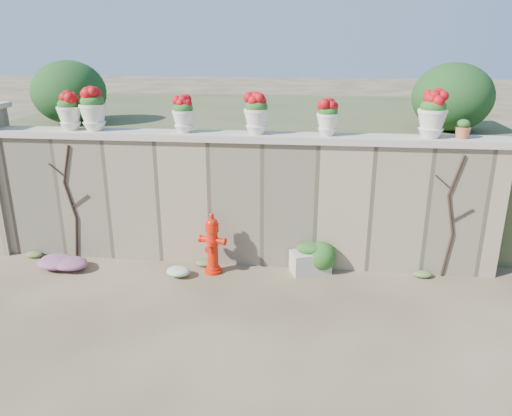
# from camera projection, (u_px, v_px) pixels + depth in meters

# --- Properties ---
(ground) EXTENTS (80.00, 80.00, 0.00)m
(ground) POSITION_uv_depth(u_px,v_px,m) (218.00, 317.00, 6.55)
(ground) COLOR #4A3D25
(ground) RESTS_ON ground
(stone_wall) EXTENTS (8.00, 0.40, 2.00)m
(stone_wall) POSITION_uv_depth(u_px,v_px,m) (237.00, 202.00, 7.91)
(stone_wall) COLOR #9A8366
(stone_wall) RESTS_ON ground
(wall_cap) EXTENTS (8.10, 0.52, 0.10)m
(wall_cap) POSITION_uv_depth(u_px,v_px,m) (237.00, 137.00, 7.57)
(wall_cap) COLOR beige
(wall_cap) RESTS_ON stone_wall
(raised_fill) EXTENTS (9.00, 6.00, 2.00)m
(raised_fill) POSITION_uv_depth(u_px,v_px,m) (259.00, 156.00, 10.92)
(raised_fill) COLOR #384C23
(raised_fill) RESTS_ON ground
(back_shrub_left) EXTENTS (1.30, 1.30, 1.10)m
(back_shrub_left) POSITION_uv_depth(u_px,v_px,m) (69.00, 92.00, 8.88)
(back_shrub_left) COLOR #143814
(back_shrub_left) RESTS_ON raised_fill
(back_shrub_right) EXTENTS (1.30, 1.30, 1.10)m
(back_shrub_right) POSITION_uv_depth(u_px,v_px,m) (452.00, 97.00, 8.16)
(back_shrub_right) COLOR #143814
(back_shrub_right) RESTS_ON raised_fill
(vine_left) EXTENTS (0.60, 0.04, 1.91)m
(vine_left) POSITION_uv_depth(u_px,v_px,m) (71.00, 201.00, 8.00)
(vine_left) COLOR black
(vine_left) RESTS_ON ground
(vine_right) EXTENTS (0.60, 0.04, 1.91)m
(vine_right) POSITION_uv_depth(u_px,v_px,m) (451.00, 215.00, 7.36)
(vine_right) COLOR black
(vine_right) RESTS_ON ground
(fire_hydrant) EXTENTS (0.42, 0.30, 0.97)m
(fire_hydrant) POSITION_uv_depth(u_px,v_px,m) (212.00, 243.00, 7.64)
(fire_hydrant) COLOR red
(fire_hydrant) RESTS_ON ground
(planter_box) EXTENTS (0.67, 0.53, 0.49)m
(planter_box) POSITION_uv_depth(u_px,v_px,m) (310.00, 259.00, 7.73)
(planter_box) COLOR beige
(planter_box) RESTS_ON ground
(green_shrub) EXTENTS (0.63, 0.57, 0.60)m
(green_shrub) POSITION_uv_depth(u_px,v_px,m) (318.00, 253.00, 7.77)
(green_shrub) COLOR #1E5119
(green_shrub) RESTS_ON ground
(magenta_clump) EXTENTS (0.94, 0.63, 0.25)m
(magenta_clump) POSITION_uv_depth(u_px,v_px,m) (60.00, 261.00, 7.89)
(magenta_clump) COLOR #B724A1
(magenta_clump) RESTS_ON ground
(white_flowers) EXTENTS (0.57, 0.45, 0.20)m
(white_flowers) POSITION_uv_depth(u_px,v_px,m) (173.00, 270.00, 7.64)
(white_flowers) COLOR white
(white_flowers) RESTS_ON ground
(urn_pot_0) EXTENTS (0.37, 0.37, 0.59)m
(urn_pot_0) POSITION_uv_depth(u_px,v_px,m) (69.00, 111.00, 7.75)
(urn_pot_0) COLOR silver
(urn_pot_0) RESTS_ON wall_cap
(urn_pot_1) EXTENTS (0.42, 0.42, 0.66)m
(urn_pot_1) POSITION_uv_depth(u_px,v_px,m) (93.00, 109.00, 7.69)
(urn_pot_1) COLOR silver
(urn_pot_1) RESTS_ON wall_cap
(urn_pot_2) EXTENTS (0.34, 0.34, 0.54)m
(urn_pot_2) POSITION_uv_depth(u_px,v_px,m) (183.00, 115.00, 7.56)
(urn_pot_2) COLOR silver
(urn_pot_2) RESTS_ON wall_cap
(urn_pot_3) EXTENTS (0.38, 0.38, 0.60)m
(urn_pot_3) POSITION_uv_depth(u_px,v_px,m) (257.00, 114.00, 7.42)
(urn_pot_3) COLOR silver
(urn_pot_3) RESTS_ON wall_cap
(urn_pot_4) EXTENTS (0.33, 0.33, 0.52)m
(urn_pot_4) POSITION_uv_depth(u_px,v_px,m) (328.00, 118.00, 7.32)
(urn_pot_4) COLOR silver
(urn_pot_4) RESTS_ON wall_cap
(urn_pot_5) EXTENTS (0.42, 0.42, 0.66)m
(urn_pot_5) POSITION_uv_depth(u_px,v_px,m) (432.00, 115.00, 7.14)
(urn_pot_5) COLOR silver
(urn_pot_5) RESTS_ON wall_cap
(terracotta_pot) EXTENTS (0.22, 0.22, 0.27)m
(terracotta_pot) POSITION_uv_depth(u_px,v_px,m) (463.00, 130.00, 7.15)
(terracotta_pot) COLOR #BB6439
(terracotta_pot) RESTS_ON wall_cap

